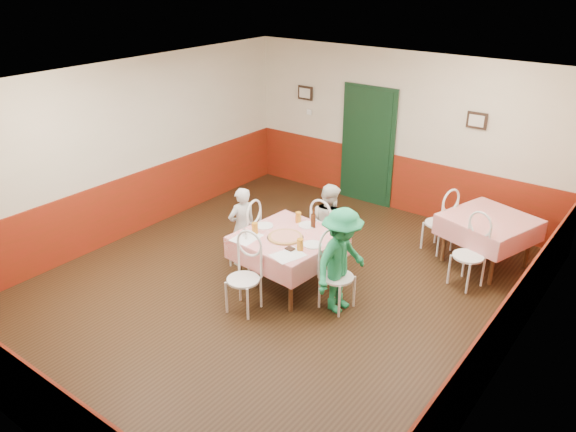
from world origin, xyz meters
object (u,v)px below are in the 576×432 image
Objects in this scene: chair_far at (327,235)px; diner_right at (341,261)px; pizza at (285,237)px; glass_a at (255,228)px; second_table at (486,241)px; glass_b at (300,245)px; chair_second_a at (439,223)px; diner_left at (242,227)px; chair_second_b at (468,256)px; main_table at (288,261)px; wallet at (290,249)px; diner_far at (329,224)px; chair_right at (337,277)px; beer_bottle at (313,220)px; chair_left at (245,237)px; chair_near at (243,280)px; glass_c at (298,217)px.

chair_far is 0.64× the size of diner_right.
glass_a is at bearing -160.50° from pizza.
second_table is 2.97m from glass_b.
chair_second_a is 0.75× the size of diner_left.
chair_second_b is at bearing 35.49° from glass_a.
glass_a is 0.13× the size of diner_left.
main_table is at bearing -11.73° from chair_second_a.
diner_far is at bearing 103.67° from wallet.
glass_a is 0.11× the size of diner_right.
chair_right is (0.85, -0.07, 0.08)m from main_table.
chair_second_b is 2.52m from pizza.
chair_second_b is 2.18m from beer_bottle.
chair_left is 1.20m from chair_near.
glass_a is at bearing -134.18° from second_table.
chair_far is 5.98× the size of glass_c.
main_table is 0.64m from glass_c.
main_table is 1.36× the size of chair_second_b.
diner_right is (0.77, -0.49, -0.18)m from beer_bottle.
chair_second_b is at bearing 40.13° from chair_near.
diner_far reaches higher than glass_c.
pizza is 1.89× the size of beer_bottle.
chair_right is 0.26m from diner_right.
chair_left is at bearing -142.70° from second_table.
chair_right is 1.00× the size of chair_second_b.
pizza is (0.08, 0.77, 0.33)m from chair_near.
chair_second_b is at bearing 29.94° from beer_bottle.
chair_right reaches higher than pizza.
beer_bottle is at bearing -135.54° from second_table.
chair_second_a is (1.30, 3.07, 0.00)m from chair_near.
wallet is at bearing 101.07° from chair_far.
diner_right reaches higher than diner_left.
beer_bottle is 2.22× the size of wallet.
pizza is at bearing -10.75° from chair_second_a.
main_table is 2.64× the size of pizza.
glass_b is (-1.60, -2.46, 0.46)m from second_table.
chair_far is 1.00× the size of chair_second_a.
main_table is 2.54m from chair_second_a.
glass_a is 1.00× the size of glass_b.
diner_left is at bearing -162.05° from beer_bottle.
chair_second_b is 3.20m from diner_left.
diner_far is (-0.05, 0.49, -0.26)m from beer_bottle.
chair_far is 1.00× the size of chair_near.
diner_left is (-0.75, -0.35, -0.23)m from glass_c.
chair_near is at bearing -86.87° from glass_c.
diner_right is (1.29, 0.14, -0.13)m from glass_a.
glass_a is at bearing 49.32° from chair_left.
diner_right is (0.97, 0.77, 0.26)m from chair_near.
diner_far reaches higher than chair_second_a.
diner_left reaches higher than beer_bottle.
diner_right is (0.90, -0.08, 0.33)m from main_table.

